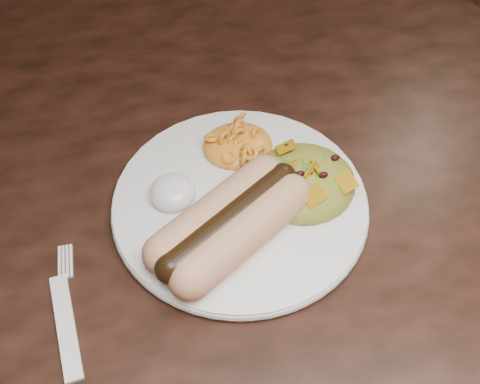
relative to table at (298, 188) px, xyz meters
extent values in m
plane|color=brown|center=(0.00, 0.00, -0.66)|extent=(4.00, 4.00, 0.00)
cube|color=#3C1D15|center=(0.00, 0.00, 0.07)|extent=(1.60, 0.90, 0.04)
cylinder|color=white|center=(-0.09, -0.08, 0.10)|extent=(0.29, 0.29, 0.01)
cylinder|color=#E8C38C|center=(-0.11, -0.14, 0.12)|extent=(0.13, 0.10, 0.04)
cylinder|color=#E8C38C|center=(-0.11, -0.11, 0.12)|extent=(0.13, 0.10, 0.04)
cylinder|color=#39210E|center=(-0.11, -0.12, 0.13)|extent=(0.13, 0.10, 0.03)
ellipsoid|color=yellow|center=(-0.08, -0.02, 0.12)|extent=(0.08, 0.07, 0.03)
ellipsoid|color=white|center=(-0.15, -0.07, 0.12)|extent=(0.06, 0.06, 0.03)
ellipsoid|color=gold|center=(-0.03, -0.08, 0.12)|extent=(0.10, 0.10, 0.04)
cube|color=white|center=(-0.26, -0.18, 0.09)|extent=(0.04, 0.16, 0.00)
camera|label=1|loc=(-0.16, -0.41, 0.54)|focal=42.00mm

